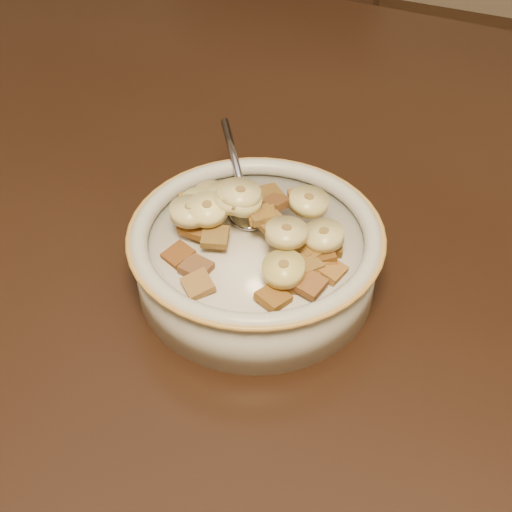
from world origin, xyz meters
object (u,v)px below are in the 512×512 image
at_px(chair, 236,76).
at_px(spoon, 248,212).
at_px(table, 136,172).
at_px(cereal_bowl, 256,262).

bearing_deg(chair, spoon, -59.52).
distance_m(table, cereal_bowl, 0.22).
bearing_deg(cereal_bowl, chair, 115.78).
distance_m(table, chair, 0.69).
xyz_separation_m(chair, cereal_bowl, (0.36, -0.74, 0.28)).
bearing_deg(chair, cereal_bowl, -59.18).
bearing_deg(spoon, chair, -99.35).
bearing_deg(chair, table, -69.44).
height_order(chair, spoon, chair).
height_order(table, chair, chair).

